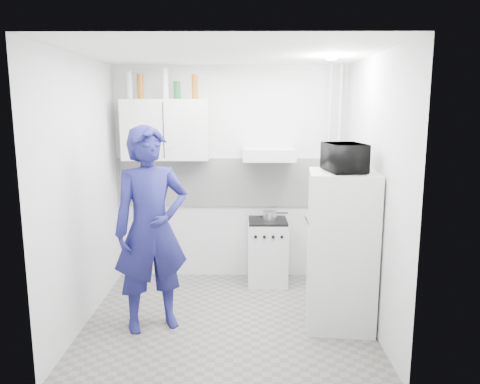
{
  "coord_description": "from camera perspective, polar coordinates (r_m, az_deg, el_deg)",
  "views": [
    {
      "loc": [
        0.16,
        -4.43,
        2.12
      ],
      "look_at": [
        0.12,
        0.3,
        1.25
      ],
      "focal_mm": 35.0,
      "sensor_mm": 36.0,
      "label": 1
    }
  ],
  "objects": [
    {
      "name": "floor",
      "position": [
        4.91,
        -1.52,
        -15.14
      ],
      "size": [
        2.8,
        2.8,
        0.0
      ],
      "primitive_type": "plane",
      "color": "#54534A",
      "rests_on": "ground"
    },
    {
      "name": "ceiling",
      "position": [
        4.46,
        -1.69,
        16.59
      ],
      "size": [
        2.8,
        2.8,
        0.0
      ],
      "primitive_type": "plane",
      "color": "white",
      "rests_on": "wall_back"
    },
    {
      "name": "wall_back",
      "position": [
        5.74,
        -1.16,
        2.2
      ],
      "size": [
        2.8,
        0.0,
        2.8
      ],
      "primitive_type": "plane",
      "rotation": [
        1.57,
        0.0,
        0.0
      ],
      "color": "silver",
      "rests_on": "floor"
    },
    {
      "name": "wall_left",
      "position": [
        4.77,
        -18.66,
        -0.03
      ],
      "size": [
        0.0,
        2.6,
        2.6
      ],
      "primitive_type": "plane",
      "rotation": [
        1.57,
        0.0,
        1.57
      ],
      "color": "silver",
      "rests_on": "floor"
    },
    {
      "name": "wall_right",
      "position": [
        4.67,
        15.82,
        -0.08
      ],
      "size": [
        0.0,
        2.6,
        2.6
      ],
      "primitive_type": "plane",
      "rotation": [
        1.57,
        0.0,
        -1.57
      ],
      "color": "silver",
      "rests_on": "floor"
    },
    {
      "name": "person",
      "position": [
        4.5,
        -10.76,
        -4.5
      ],
      "size": [
        0.84,
        0.71,
        1.95
      ],
      "primitive_type": "imported",
      "rotation": [
        0.0,
        0.0,
        0.41
      ],
      "color": "navy",
      "rests_on": "floor"
    },
    {
      "name": "stove",
      "position": [
        5.71,
        3.36,
        -7.36
      ],
      "size": [
        0.47,
        0.47,
        0.76
      ],
      "primitive_type": "cube",
      "color": "silver",
      "rests_on": "floor"
    },
    {
      "name": "fridge",
      "position": [
        4.63,
        12.21,
        -6.91
      ],
      "size": [
        0.69,
        0.69,
        1.52
      ],
      "primitive_type": "cube",
      "rotation": [
        0.0,
        0.0,
        -0.11
      ],
      "color": "silver",
      "rests_on": "floor"
    },
    {
      "name": "stove_top",
      "position": [
        5.6,
        3.4,
        -3.55
      ],
      "size": [
        0.45,
        0.45,
        0.03
      ],
      "primitive_type": "cube",
      "color": "black",
      "rests_on": "stove"
    },
    {
      "name": "saucepan",
      "position": [
        5.62,
        3.62,
        -2.85
      ],
      "size": [
        0.17,
        0.17,
        0.09
      ],
      "primitive_type": "cylinder",
      "color": "silver",
      "rests_on": "stove_top"
    },
    {
      "name": "microwave",
      "position": [
        4.45,
        12.65,
        4.12
      ],
      "size": [
        0.52,
        0.39,
        0.27
      ],
      "primitive_type": "imported",
      "rotation": [
        0.0,
        0.0,
        1.71
      ],
      "color": "black",
      "rests_on": "fridge"
    },
    {
      "name": "bottle_a",
      "position": [
        5.67,
        -13.34,
        12.52
      ],
      "size": [
        0.07,
        0.07,
        0.31
      ],
      "primitive_type": "cylinder",
      "color": "#B2B7BC",
      "rests_on": "upper_cabinet"
    },
    {
      "name": "bottle_b",
      "position": [
        5.64,
        -12.06,
        12.47
      ],
      "size": [
        0.07,
        0.07,
        0.29
      ],
      "primitive_type": "cylinder",
      "color": "brown",
      "rests_on": "upper_cabinet"
    },
    {
      "name": "bottle_d",
      "position": [
        5.59,
        -9.11,
        12.89
      ],
      "size": [
        0.08,
        0.08,
        0.35
      ],
      "primitive_type": "cylinder",
      "color": "#B2B7BC",
      "rests_on": "upper_cabinet"
    },
    {
      "name": "canister_a",
      "position": [
        5.56,
        -7.69,
        12.19
      ],
      "size": [
        0.08,
        0.08,
        0.2
      ],
      "primitive_type": "cylinder",
      "color": "#144C1E",
      "rests_on": "upper_cabinet"
    },
    {
      "name": "bottle_e",
      "position": [
        5.54,
        -5.54,
        12.65
      ],
      "size": [
        0.07,
        0.07,
        0.28
      ],
      "primitive_type": "cylinder",
      "color": "brown",
      "rests_on": "upper_cabinet"
    },
    {
      "name": "upper_cabinet",
      "position": [
        5.59,
        -9.01,
        7.52
      ],
      "size": [
        1.0,
        0.35,
        0.7
      ],
      "primitive_type": "cube",
      "color": "silver",
      "rests_on": "wall_back"
    },
    {
      "name": "range_hood",
      "position": [
        5.47,
        3.49,
        4.62
      ],
      "size": [
        0.6,
        0.5,
        0.14
      ],
      "primitive_type": "cube",
      "color": "silver",
      "rests_on": "wall_back"
    },
    {
      "name": "backsplash",
      "position": [
        5.74,
        -1.16,
        1.19
      ],
      "size": [
        2.74,
        0.03,
        0.6
      ],
      "primitive_type": "cube",
      "color": "white",
      "rests_on": "wall_back"
    },
    {
      "name": "pipe_a",
      "position": [
        5.77,
        11.83,
        2.03
      ],
      "size": [
        0.05,
        0.05,
        2.6
      ],
      "primitive_type": "cylinder",
      "color": "silver",
      "rests_on": "floor"
    },
    {
      "name": "pipe_b",
      "position": [
        5.75,
        10.66,
        2.04
      ],
      "size": [
        0.04,
        0.04,
        2.6
      ],
      "primitive_type": "cylinder",
      "color": "silver",
      "rests_on": "floor"
    },
    {
      "name": "ceiling_spot_fixture",
      "position": [
        4.73,
        11.09,
        15.69
      ],
      "size": [
        0.1,
        0.1,
        0.02
      ],
      "primitive_type": "cylinder",
      "color": "white",
      "rests_on": "ceiling"
    }
  ]
}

